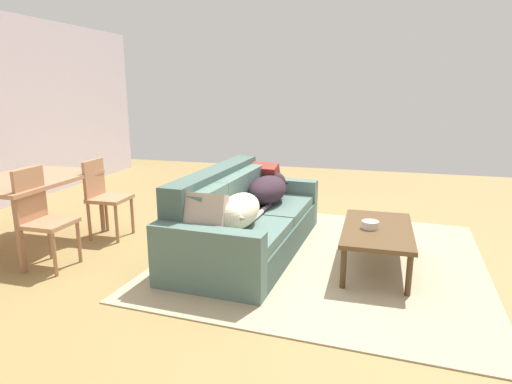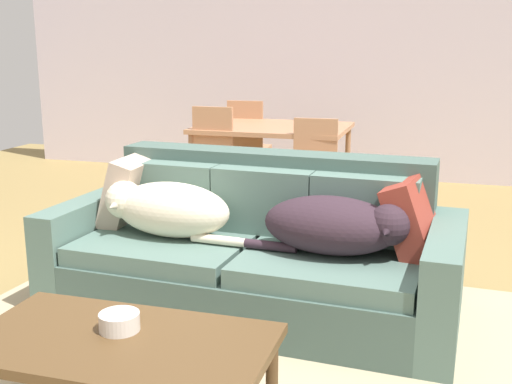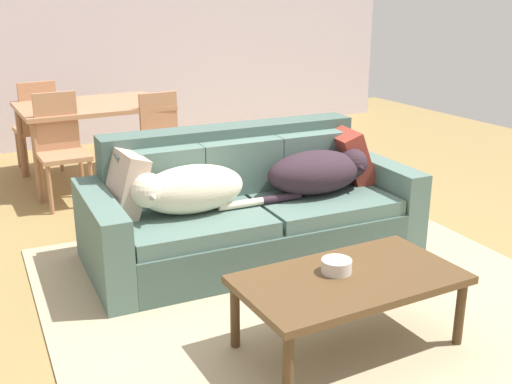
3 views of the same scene
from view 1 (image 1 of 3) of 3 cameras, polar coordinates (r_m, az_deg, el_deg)
name	(u,v)px [view 1 (image 1 of 3)]	position (r m, az deg, el deg)	size (l,w,h in m)	color
ground_plane	(259,251)	(4.59, 0.44, -7.81)	(10.00, 10.00, 0.00)	olive
area_rug	(323,257)	(4.47, 8.83, -8.50)	(3.05, 3.03, 0.01)	tan
couch	(243,221)	(4.54, -1.79, -3.86)	(2.30, 1.12, 0.85)	#425851
dog_on_left_cushion	(238,212)	(3.97, -2.36, -2.61)	(0.87, 0.36, 0.31)	beige
dog_on_right_cushion	(268,189)	(4.88, 1.64, 0.38)	(0.89, 0.44, 0.30)	#31222B
throw_pillow_by_left_arm	(202,218)	(3.73, -7.13, -3.37)	(0.14, 0.42, 0.42)	tan
throw_pillow_by_right_arm	(263,180)	(5.26, 0.96, 1.65)	(0.15, 0.40, 0.40)	maroon
coffee_table	(377,232)	(4.21, 15.67, -5.11)	(1.14, 0.63, 0.41)	brown
bowl_on_coffee_table	(370,225)	(4.15, 14.78, -4.18)	(0.16, 0.16, 0.07)	silver
dining_table	(26,184)	(5.16, -28.00, 0.95)	(1.34, 0.99, 0.75)	#B27B57
dining_chair_near_left	(41,214)	(4.54, -26.39, -2.64)	(0.40, 0.40, 0.95)	#B27B57
dining_chair_near_right	(104,194)	(5.20, -19.37, -0.25)	(0.41, 0.41, 0.89)	#B27B57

